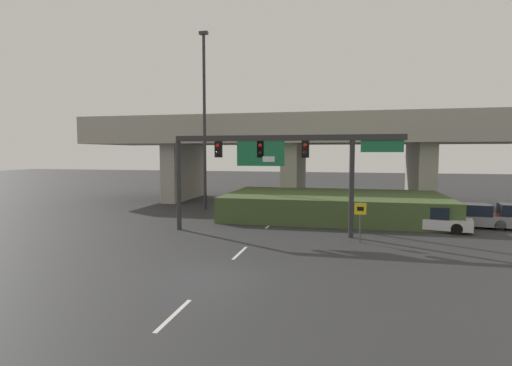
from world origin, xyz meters
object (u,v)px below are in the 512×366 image
Objects in this scene: speed_limit_sign at (360,216)px; highway_light_pole_near at (204,117)px; signal_gantry at (275,155)px; parked_sedan_near_right at (430,219)px; parked_sedan_mid_right at (472,216)px.

highway_light_pole_near reaches higher than speed_limit_sign.
signal_gantry is at bearing -49.17° from highway_light_pole_near.
signal_gantry is 6.14× the size of speed_limit_sign.
highway_light_pole_near is 18.44m from parked_sedan_near_right.
signal_gantry is 10.26m from parked_sedan_near_right.
highway_light_pole_near reaches higher than parked_sedan_mid_right.
speed_limit_sign reaches higher than parked_sedan_near_right.
speed_limit_sign reaches higher than parked_sedan_mid_right.
highway_light_pole_near reaches higher than parked_sedan_near_right.
parked_sedan_near_right reaches higher than parked_sedan_mid_right.
signal_gantry is 5.78m from speed_limit_sign.
highway_light_pole_near is 3.00× the size of parked_sedan_near_right.
signal_gantry reaches higher than speed_limit_sign.
speed_limit_sign is (4.71, -1.20, -3.13)m from signal_gantry.
speed_limit_sign is 6.19m from parked_sedan_near_right.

